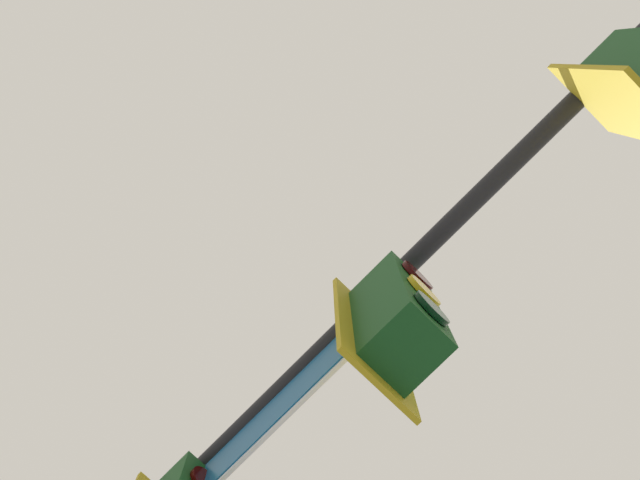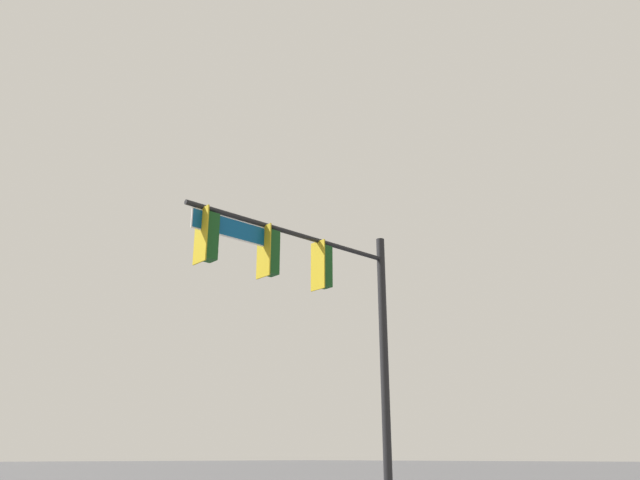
{
  "view_description": "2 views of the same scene",
  "coord_description": "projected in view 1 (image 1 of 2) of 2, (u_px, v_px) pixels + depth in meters",
  "views": [
    {
      "loc": [
        -4.28,
        -7.62,
        1.45
      ],
      "look_at": [
        -3.42,
        -8.6,
        7.79
      ],
      "focal_mm": 50.0,
      "sensor_mm": 36.0,
      "label": 1
    },
    {
      "loc": [
        5.85,
        1.86,
        1.28
      ],
      "look_at": [
        -5.2,
        -8.65,
        6.6
      ],
      "focal_mm": 35.0,
      "sensor_mm": 36.0,
      "label": 2
    }
  ],
  "objects": []
}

